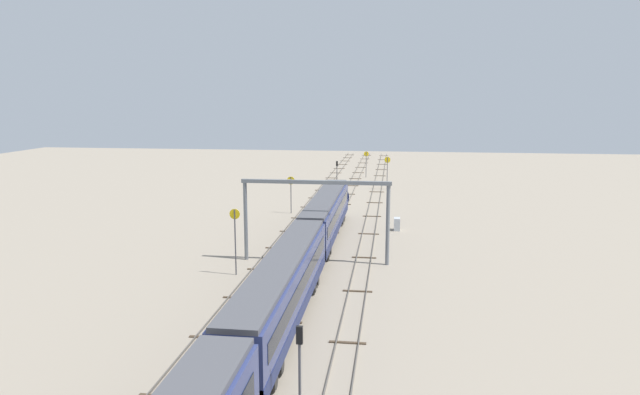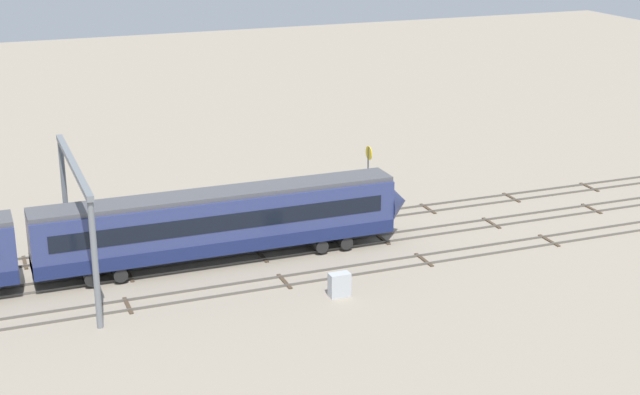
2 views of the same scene
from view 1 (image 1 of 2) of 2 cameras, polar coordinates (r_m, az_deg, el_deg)
The scene contains 13 objects.
ground_plane at distance 66.13m, azimuth 0.90°, elevation -3.58°, with size 203.79×203.79×0.00m, color gray.
track_near_foreground at distance 65.76m, azimuth 4.91°, elevation -3.63°, with size 187.79×2.40×0.16m.
track_with_train at distance 66.11m, azimuth 0.90°, elevation -3.52°, with size 187.79×2.40×0.16m.
track_middle at distance 66.78m, azimuth -3.05°, elevation -3.40°, with size 187.79×2.40×0.16m.
train at distance 28.53m, azimuth -8.61°, elevation -17.06°, with size 100.00×3.24×4.80m.
overhead_gantry at distance 53.38m, azimuth -0.45°, elevation -0.53°, with size 0.40×14.22×7.93m.
speed_sign_near_foreground at distance 76.77m, azimuth -2.94°, elevation 0.90°, with size 0.14×1.07×5.02m.
speed_sign_mid_trackside at distance 50.50m, azimuth -8.53°, elevation -3.54°, with size 0.14×0.92×5.98m.
speed_sign_far_trackside at distance 111.77m, azimuth 4.67°, elevation 3.74°, with size 0.14×0.96×5.10m.
speed_sign_distant_end at distance 97.63m, azimuth 6.78°, elevation 2.97°, with size 0.14×1.01×5.55m.
signal_light_trackside_approach at distance 101.30m, azimuth 1.71°, elevation 2.84°, with size 0.31×0.32×4.36m.
signal_light_trackside_departure at distance 28.72m, azimuth -2.05°, elevation -15.82°, with size 0.31×0.32×4.72m.
relay_cabinet at distance 67.91m, azimuth 7.74°, elevation -2.67°, with size 1.31×0.72×1.49m.
Camera 1 is at (-63.84, -7.30, 15.62)m, focal length 31.82 mm.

